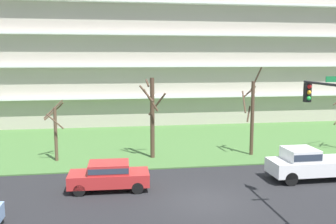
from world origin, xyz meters
The scene contains 8 objects.
ground centered at (0.00, 0.00, 0.00)m, with size 160.00×160.00×0.00m, color #232326.
grass_lawn_strip centered at (0.00, 14.00, 0.04)m, with size 80.00×16.00×0.08m, color #477238.
apartment_building centered at (0.00, 28.12, 9.78)m, with size 49.21×13.20×19.57m.
tree_far_left centered at (-8.52, 9.06, 2.31)m, with size 1.54×1.56×4.33m.
tree_left centered at (-1.70, 8.82, 3.23)m, with size 2.01×2.01×5.90m.
tree_center centered at (5.74, 8.55, 3.13)m, with size 1.46×1.39×6.65m.
sedan_red_near_left centered at (-4.84, 2.50, 0.87)m, with size 4.46×1.95×1.57m.
pickup_white_center_left centered at (7.11, 2.50, 1.02)m, with size 5.41×2.04×1.95m.
Camera 1 is at (-4.74, -17.96, 7.20)m, focal length 40.40 mm.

